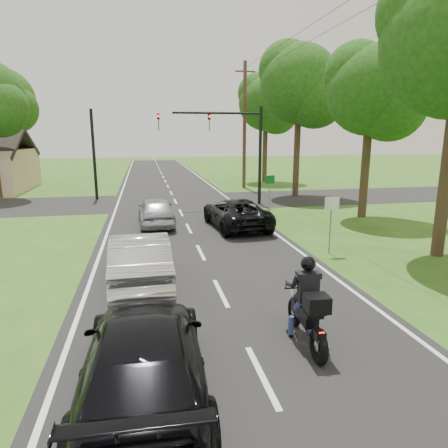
{
  "coord_description": "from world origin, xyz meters",
  "views": [
    {
      "loc": [
        -1.97,
        -10.28,
        4.34
      ],
      "look_at": [
        0.69,
        3.0,
        1.3
      ],
      "focal_mm": 32.0,
      "sensor_mm": 36.0,
      "label": 1
    }
  ],
  "objects": [
    {
      "name": "tree_row_d",
      "position": [
        9.1,
        16.76,
        7.43
      ],
      "size": [
        5.76,
        5.58,
        10.45
      ],
      "color": "#332316",
      "rests_on": "ground"
    },
    {
      "name": "road",
      "position": [
        0.0,
        10.0,
        0.01
      ],
      "size": [
        8.0,
        100.0,
        0.01
      ],
      "primitive_type": "cube",
      "color": "black",
      "rests_on": "ground"
    },
    {
      "name": "traffic_signal",
      "position": [
        3.34,
        14.0,
        4.14
      ],
      "size": [
        6.38,
        0.44,
        6.0
      ],
      "color": "black",
      "rests_on": "ground"
    },
    {
      "name": "signal_pole_far",
      "position": [
        -5.2,
        18.0,
        3.0
      ],
      "size": [
        0.2,
        0.2,
        6.0
      ],
      "primitive_type": "cylinder",
      "color": "black",
      "rests_on": "ground"
    },
    {
      "name": "tree_row_e",
      "position": [
        9.48,
        25.78,
        6.83
      ],
      "size": [
        5.28,
        5.12,
        9.61
      ],
      "color": "#332316",
      "rests_on": "ground"
    },
    {
      "name": "tree_left_far",
      "position": [
        -13.7,
        29.76,
        7.13
      ],
      "size": [
        5.76,
        5.58,
        10.14
      ],
      "color": "#332316",
      "rests_on": "ground"
    },
    {
      "name": "dark_car_behind",
      "position": [
        -2.09,
        -4.21,
        0.74
      ],
      "size": [
        2.17,
        5.06,
        1.45
      ],
      "primitive_type": "imported",
      "rotation": [
        0.0,
        0.0,
        3.11
      ],
      "color": "black",
      "rests_on": "road"
    },
    {
      "name": "sign_white",
      "position": [
        4.7,
        2.98,
        1.6
      ],
      "size": [
        0.55,
        0.07,
        2.12
      ],
      "color": "slate",
      "rests_on": "ground"
    },
    {
      "name": "ground",
      "position": [
        0.0,
        0.0,
        0.0
      ],
      "size": [
        140.0,
        140.0,
        0.0
      ],
      "primitive_type": "plane",
      "color": "#2A5A19",
      "rests_on": "ground"
    },
    {
      "name": "dark_suv",
      "position": [
        2.24,
        7.85,
        0.71
      ],
      "size": [
        2.7,
        5.16,
        1.39
      ],
      "primitive_type": "imported",
      "rotation": [
        0.0,
        0.0,
        3.22
      ],
      "color": "black",
      "rests_on": "road"
    },
    {
      "name": "silver_suv",
      "position": [
        -1.47,
        9.05,
        0.71
      ],
      "size": [
        1.81,
        4.16,
        1.4
      ],
      "primitive_type": "imported",
      "rotation": [
        0.0,
        0.0,
        3.18
      ],
      "color": "#B0B3B9",
      "rests_on": "road"
    },
    {
      "name": "silver_sedan",
      "position": [
        -2.19,
        1.15,
        0.79
      ],
      "size": [
        1.78,
        4.75,
        1.55
      ],
      "primitive_type": "imported",
      "rotation": [
        0.0,
        0.0,
        3.17
      ],
      "color": "silver",
      "rests_on": "road"
    },
    {
      "name": "tree_row_c",
      "position": [
        9.75,
        8.8,
        6.23
      ],
      "size": [
        4.8,
        4.65,
        8.76
      ],
      "color": "#332316",
      "rests_on": "ground"
    },
    {
      "name": "utility_pole_far",
      "position": [
        6.2,
        22.0,
        5.08
      ],
      "size": [
        1.6,
        0.28,
        10.0
      ],
      "color": "#553326",
      "rests_on": "ground"
    },
    {
      "name": "sign_green",
      "position": [
        4.9,
        10.98,
        1.6
      ],
      "size": [
        0.55,
        0.07,
        2.12
      ],
      "color": "slate",
      "rests_on": "ground"
    },
    {
      "name": "motorcycle_rider",
      "position": [
        1.26,
        -3.07,
        0.76
      ],
      "size": [
        0.64,
        2.25,
        1.94
      ],
      "rotation": [
        0.0,
        0.0,
        -0.06
      ],
      "color": "black",
      "rests_on": "ground"
    },
    {
      "name": "cross_road",
      "position": [
        0.0,
        16.0,
        0.01
      ],
      "size": [
        60.0,
        7.0,
        0.01
      ],
      "primitive_type": "cube",
      "color": "black",
      "rests_on": "ground"
    }
  ]
}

